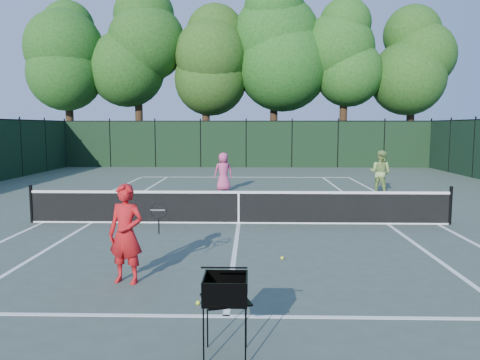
{
  "coord_description": "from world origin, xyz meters",
  "views": [
    {
      "loc": [
        0.35,
        -12.75,
        2.68
      ],
      "look_at": [
        0.01,
        1.0,
        1.1
      ],
      "focal_mm": 35.0,
      "sensor_mm": 36.0,
      "label": 1
    }
  ],
  "objects_px": {
    "ball_hopper": "(226,289)",
    "loose_ball_midcourt": "(282,258)",
    "loose_ball_near_cart": "(198,303)",
    "coach": "(126,234)",
    "player_green": "(380,172)",
    "player_pink": "(223,172)"
  },
  "relations": [
    {
      "from": "player_green",
      "to": "loose_ball_near_cart",
      "type": "bearing_deg",
      "value": 100.97
    },
    {
      "from": "coach",
      "to": "loose_ball_near_cart",
      "type": "height_order",
      "value": "coach"
    },
    {
      "from": "ball_hopper",
      "to": "loose_ball_near_cart",
      "type": "distance_m",
      "value": 1.84
    },
    {
      "from": "player_pink",
      "to": "ball_hopper",
      "type": "bearing_deg",
      "value": 75.98
    },
    {
      "from": "loose_ball_near_cart",
      "to": "loose_ball_midcourt",
      "type": "relative_size",
      "value": 1.0
    },
    {
      "from": "ball_hopper",
      "to": "loose_ball_midcourt",
      "type": "relative_size",
      "value": 14.28
    },
    {
      "from": "loose_ball_near_cart",
      "to": "loose_ball_midcourt",
      "type": "height_order",
      "value": "same"
    },
    {
      "from": "coach",
      "to": "ball_hopper",
      "type": "distance_m",
      "value": 3.17
    },
    {
      "from": "player_green",
      "to": "player_pink",
      "type": "bearing_deg",
      "value": 29.1
    },
    {
      "from": "player_green",
      "to": "loose_ball_midcourt",
      "type": "distance_m",
      "value": 10.26
    },
    {
      "from": "player_pink",
      "to": "player_green",
      "type": "relative_size",
      "value": 0.92
    },
    {
      "from": "ball_hopper",
      "to": "loose_ball_midcourt",
      "type": "distance_m",
      "value": 4.21
    },
    {
      "from": "coach",
      "to": "player_green",
      "type": "bearing_deg",
      "value": 69.28
    },
    {
      "from": "ball_hopper",
      "to": "loose_ball_midcourt",
      "type": "bearing_deg",
      "value": 59.97
    },
    {
      "from": "ball_hopper",
      "to": "coach",
      "type": "bearing_deg",
      "value": 108.35
    },
    {
      "from": "player_pink",
      "to": "loose_ball_near_cart",
      "type": "height_order",
      "value": "player_pink"
    },
    {
      "from": "player_green",
      "to": "loose_ball_near_cart",
      "type": "height_order",
      "value": "player_green"
    },
    {
      "from": "player_pink",
      "to": "player_green",
      "type": "bearing_deg",
      "value": 153.84
    },
    {
      "from": "coach",
      "to": "loose_ball_near_cart",
      "type": "distance_m",
      "value": 1.86
    },
    {
      "from": "player_green",
      "to": "loose_ball_midcourt",
      "type": "relative_size",
      "value": 25.8
    },
    {
      "from": "player_pink",
      "to": "loose_ball_midcourt",
      "type": "relative_size",
      "value": 23.61
    },
    {
      "from": "player_pink",
      "to": "loose_ball_midcourt",
      "type": "distance_m",
      "value": 10.34
    }
  ]
}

